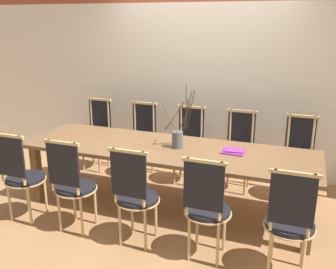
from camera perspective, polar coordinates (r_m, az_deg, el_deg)
name	(u,v)px	position (r m, az deg, el deg)	size (l,w,h in m)	color
ground_plane	(168,207)	(4.38, 0.00, -10.96)	(16.00, 16.00, 0.00)	#9E7047
wall_rear	(202,55)	(5.14, 5.23, 11.91)	(12.00, 0.06, 3.20)	beige
dining_table	(168,154)	(4.12, 0.00, -2.99)	(3.20, 0.96, 0.72)	brown
chair_near_leftend	(21,174)	(4.19, -21.46, -5.60)	(0.42, 0.42, 0.99)	black
chair_near_left	(72,183)	(3.82, -14.37, -7.12)	(0.42, 0.42, 0.99)	black
chair_near_center	(135,193)	(3.51, -5.04, -8.93)	(0.42, 0.42, 0.99)	black
chair_near_right	(207,206)	(3.30, 5.90, -10.73)	(0.42, 0.42, 0.99)	black
chair_near_rightend	(290,220)	(3.23, 18.10, -12.28)	(0.42, 0.42, 0.99)	black
chair_far_leftend	(97,132)	(5.41, -10.83, 0.36)	(0.42, 0.42, 0.99)	black
chair_far_left	(141,137)	(5.09, -4.12, -0.42)	(0.42, 0.42, 0.99)	black
chair_far_center	(188,143)	(4.86, 3.12, -1.26)	(0.42, 0.42, 0.99)	black
chair_far_right	(239,149)	(4.72, 10.71, -2.12)	(0.42, 0.42, 0.99)	black
chair_far_rightend	(298,155)	(4.67, 19.23, -3.04)	(0.42, 0.42, 0.99)	black
vase_centerpiece	(178,138)	(4.06, 1.51, -0.49)	(0.36, 0.36, 0.71)	#4C5156
book_stack	(233,151)	(4.00, 9.94, -2.52)	(0.25, 0.20, 0.03)	#842D8C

